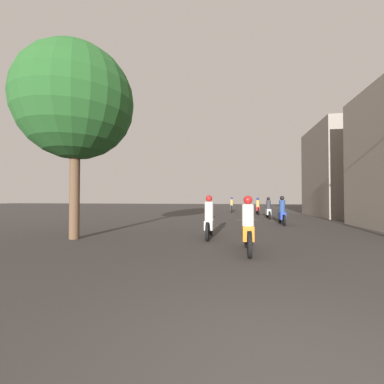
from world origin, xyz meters
The scene contains 8 objects.
motorcycle_orange centered at (-0.12, 5.35, 0.63)m, with size 0.60×2.09×1.57m.
motorcycle_white centered at (-1.41, 7.66, 0.63)m, with size 0.60×2.04×1.60m.
motorcycle_blue centered at (2.17, 13.04, 0.64)m, with size 0.60×1.88×1.61m.
motorcycle_silver centered at (1.97, 17.13, 0.62)m, with size 0.60×1.89×1.55m.
motorcycle_red centered at (1.66, 21.80, 0.62)m, with size 0.60×2.11×1.53m.
motorcycle_black centered at (-0.66, 25.03, 0.63)m, with size 0.60×1.95×1.58m.
building_right_far centered at (8.84, 20.50, 3.66)m, with size 5.68×7.09×7.33m.
street_tree centered at (-6.28, 6.69, 5.03)m, with size 4.23×4.23×7.16m.
Camera 1 is at (-0.53, -1.93, 1.51)m, focal length 24.00 mm.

